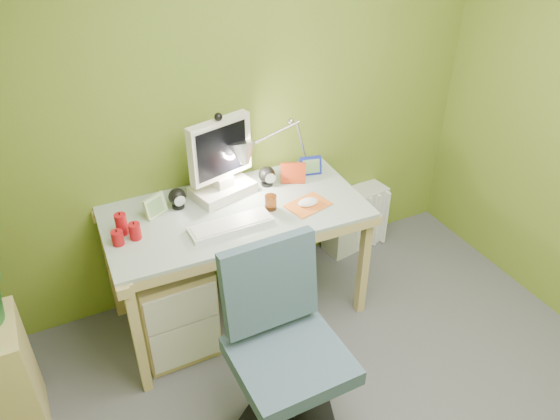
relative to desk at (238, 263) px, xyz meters
name	(u,v)px	position (x,y,z in m)	size (l,w,h in m)	color
wall_back	(233,106)	(0.16, 0.37, 0.82)	(3.20, 0.01, 2.40)	olive
slope_ceiling	(66,171)	(-0.84, -1.23, 1.47)	(1.10, 3.20, 1.10)	white
desk	(238,263)	(0.00, 0.00, 0.00)	(1.42, 0.71, 0.76)	tan
monitor	(220,153)	(0.00, 0.18, 0.65)	(0.39, 0.22, 0.53)	silver
speaker_left	(177,198)	(-0.27, 0.16, 0.44)	(0.10, 0.10, 0.12)	black
speaker_right	(267,176)	(0.27, 0.16, 0.44)	(0.10, 0.10, 0.12)	black
keyboard	(231,225)	(-0.08, -0.14, 0.39)	(0.44, 0.14, 0.02)	silver
mousepad	(308,205)	(0.38, -0.14, 0.38)	(0.23, 0.16, 0.01)	orange
mouse	(308,202)	(0.38, -0.14, 0.40)	(0.12, 0.07, 0.04)	white
amber_tumbler	(271,202)	(0.18, -0.08, 0.42)	(0.07, 0.07, 0.08)	brown
candle_cluster	(123,228)	(-0.60, 0.01, 0.44)	(0.16, 0.14, 0.12)	#AA0E14
photo_frame_red	(293,173)	(0.42, 0.12, 0.44)	(0.15, 0.02, 0.12)	#AE3112
photo_frame_blue	(311,166)	(0.56, 0.16, 0.44)	(0.13, 0.02, 0.11)	#151F94
photo_frame_green	(155,206)	(-0.40, 0.14, 0.44)	(0.14, 0.02, 0.12)	#BCD491
desk_lamp	(293,134)	(0.45, 0.18, 0.66)	(0.52, 0.22, 0.56)	silver
side_ledge	(6,380)	(-1.29, -0.25, -0.05)	(0.25, 0.38, 0.66)	tan
task_chair	(290,357)	(-0.10, -0.86, 0.13)	(0.56, 0.56, 1.02)	#384D5C
radiator	(355,219)	(1.00, 0.27, -0.16)	(0.44, 0.18, 0.44)	silver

